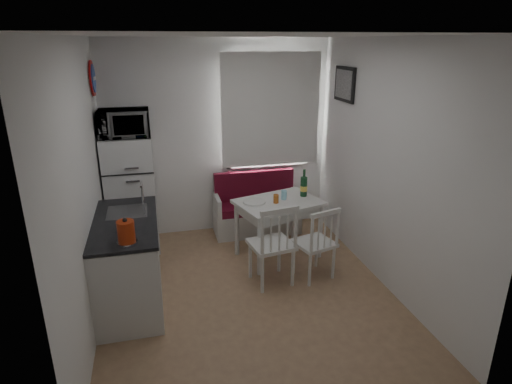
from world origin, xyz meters
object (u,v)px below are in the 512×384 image
kettle (126,232)px  kitchen_counter (129,261)px  dining_table (279,207)px  fridge (132,194)px  chair_left (274,237)px  bench (256,213)px  chair_right (318,237)px  microwave (124,123)px  wine_bottle (304,183)px

kettle → kitchen_counter: bearing=95.3°
kitchen_counter → dining_table: 1.85m
dining_table → fridge: size_ratio=0.76×
chair_left → kitchen_counter: bearing=167.7°
bench → fridge: (-1.64, -0.11, 0.46)m
chair_left → chair_right: bearing=-7.9°
chair_left → fridge: 2.00m
bench → microwave: (-1.64, -0.16, 1.36)m
wine_bottle → dining_table: bearing=-164.1°
wine_bottle → microwave: bearing=166.2°
chair_left → fridge: (-1.48, 1.33, 0.15)m
bench → kettle: (-1.61, -1.89, 0.74)m
dining_table → fridge: fridge is taller
dining_table → microwave: 2.09m
wine_bottle → kettle: bearing=-149.3°
chair_left → microwave: bearing=130.2°
chair_left → microwave: 2.22m
kitchen_counter → dining_table: bearing=18.4°
chair_right → microwave: size_ratio=0.85×
chair_left → kettle: bearing=-171.7°
dining_table → microwave: size_ratio=1.93×
chair_right → wine_bottle: bearing=66.6°
bench → microwave: 2.14m
chair_left → microwave: microwave is taller
chair_right → microwave: bearing=131.4°
kettle → chair_left: bearing=17.2°
bench → chair_left: (-0.16, -1.44, 0.31)m
dining_table → chair_right: size_ratio=2.27×
dining_table → chair_left: (-0.25, -0.67, -0.06)m
kitchen_counter → chair_right: (2.00, -0.08, 0.08)m
kitchen_counter → bench: (1.66, 1.35, -0.18)m
kitchen_counter → microwave: 1.68m
kitchen_counter → bench: kitchen_counter is taller
kettle → chair_right: bearing=13.2°
chair_right → kettle: kettle is taller
dining_table → kettle: bearing=-162.6°
kettle → microwave: bearing=91.0°
fridge → chair_right: bearing=-33.7°
bench → chair_left: size_ratio=2.31×
chair_left → microwave: (-1.48, 1.28, 1.05)m
dining_table → wine_bottle: wine_bottle is taller
chair_right → wine_bottle: 0.85m
fridge → kettle: 1.80m
dining_table → wine_bottle: 0.44m
chair_left → bench: bearing=74.5°
kitchen_counter → fridge: (0.02, 1.24, 0.28)m
bench → chair_right: chair_right is taller
chair_right → fridge: (-1.98, 1.32, 0.21)m
chair_left → wine_bottle: wine_bottle is taller
chair_left → wine_bottle: bearing=43.0°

